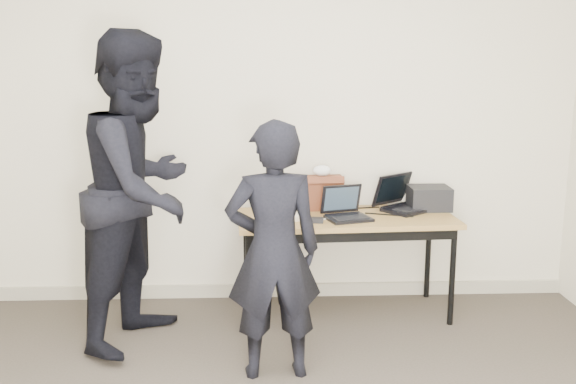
{
  "coord_description": "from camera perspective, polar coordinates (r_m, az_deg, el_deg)",
  "views": [
    {
      "loc": [
        -0.06,
        -2.44,
        1.78
      ],
      "look_at": [
        0.1,
        1.6,
        0.95
      ],
      "focal_mm": 40.0,
      "sensor_mm": 36.0,
      "label": 1
    }
  ],
  "objects": [
    {
      "name": "tissue",
      "position": [
        4.63,
        3.03,
        1.92
      ],
      "size": [
        0.13,
        0.1,
        0.08
      ],
      "primitive_type": "ellipsoid",
      "rotation": [
        0.0,
        0.0,
        0.01
      ],
      "color": "white",
      "rests_on": "leather_satchel"
    },
    {
      "name": "laptop_right",
      "position": [
        4.72,
        10.16,
        -0.86
      ],
      "size": [
        0.47,
        0.47,
        0.25
      ],
      "rotation": [
        0.0,
        0.0,
        0.65
      ],
      "color": "black",
      "rests_on": "desk"
    },
    {
      "name": "desk",
      "position": [
        4.49,
        5.18,
        -2.9
      ],
      "size": [
        1.53,
        0.73,
        0.72
      ],
      "rotation": [
        0.0,
        0.0,
        0.06
      ],
      "color": "olive",
      "rests_on": "ground"
    },
    {
      "name": "leather_satchel",
      "position": [
        4.65,
        2.66,
        0.0
      ],
      "size": [
        0.37,
        0.2,
        0.25
      ],
      "rotation": [
        0.0,
        0.0,
        0.07
      ],
      "color": "#5F2C18",
      "rests_on": "desk"
    },
    {
      "name": "laptop_beige",
      "position": [
        4.42,
        -0.58,
        -1.74
      ],
      "size": [
        0.31,
        0.31,
        0.21
      ],
      "rotation": [
        0.0,
        0.0,
        0.21
      ],
      "color": "beige",
      "rests_on": "desk"
    },
    {
      "name": "person_typist",
      "position": [
        3.6,
        -1.3,
        -5.27
      ],
      "size": [
        0.57,
        0.4,
        1.48
      ],
      "primitive_type": "imported",
      "rotation": [
        0.0,
        0.0,
        3.24
      ],
      "color": "black",
      "rests_on": "ground"
    },
    {
      "name": "baseboard",
      "position": [
        4.99,
        -1.46,
        -8.71
      ],
      "size": [
        4.5,
        0.03,
        0.1
      ],
      "primitive_type": "cube",
      "color": "#A8A18B",
      "rests_on": "ground"
    },
    {
      "name": "room",
      "position": [
        2.48,
        -0.8,
        1.55
      ],
      "size": [
        4.6,
        4.6,
        2.8
      ],
      "color": "#3D362F",
      "rests_on": "ground"
    },
    {
      "name": "equipment_box",
      "position": [
        4.76,
        12.44,
        -0.52
      ],
      "size": [
        0.29,
        0.25,
        0.17
      ],
      "primitive_type": "cube",
      "rotation": [
        0.0,
        0.0,
        -0.0
      ],
      "color": "black",
      "rests_on": "desk"
    },
    {
      "name": "laptop_center",
      "position": [
        4.41,
        5.17,
        -1.71
      ],
      "size": [
        0.35,
        0.35,
        0.22
      ],
      "rotation": [
        0.0,
        0.0,
        0.29
      ],
      "color": "black",
      "rests_on": "desk"
    },
    {
      "name": "person_observer",
      "position": [
        4.12,
        -12.89,
        0.16
      ],
      "size": [
        1.05,
        1.17,
        1.97
      ],
      "primitive_type": "imported",
      "rotation": [
        0.0,
        0.0,
        1.19
      ],
      "color": "black",
      "rests_on": "ground"
    },
    {
      "name": "power_brick",
      "position": [
        4.29,
        2.56,
        -2.52
      ],
      "size": [
        0.1,
        0.07,
        0.03
      ],
      "primitive_type": "cube",
      "rotation": [
        0.0,
        0.0,
        -0.17
      ],
      "color": "black",
      "rests_on": "desk"
    },
    {
      "name": "cables",
      "position": [
        4.49,
        5.77,
        -2.09
      ],
      "size": [
        1.15,
        0.47,
        0.01
      ],
      "rotation": [
        0.0,
        0.0,
        0.09
      ],
      "color": "black",
      "rests_on": "desk"
    }
  ]
}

